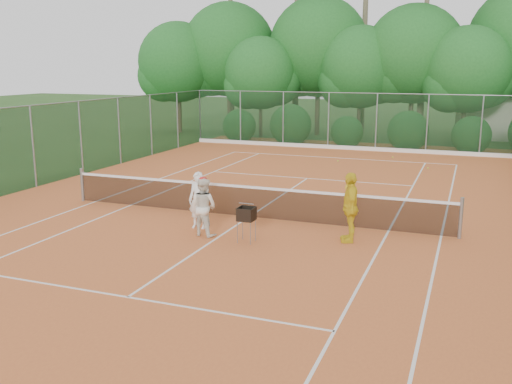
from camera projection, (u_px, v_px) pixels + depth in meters
ground at (248, 218)px, 16.96m from camera, size 120.00×120.00×0.00m
clay_court at (248, 218)px, 16.96m from camera, size 18.00×36.00×0.02m
tennis_net at (248, 201)px, 16.85m from camera, size 11.97×0.10×1.10m
player_white at (199, 200)px, 15.69m from camera, size 0.60×0.42×1.58m
player_center_grp at (203, 206)px, 15.03m from camera, size 0.86×0.73×1.59m
player_yellow at (350, 207)px, 14.47m from camera, size 0.72×1.14×1.80m
ball_hopper at (246, 215)px, 14.44m from camera, size 0.40×0.40×0.92m
stray_ball_a at (338, 161)px, 26.76m from camera, size 0.07×0.07×0.07m
stray_ball_b at (393, 157)px, 27.84m from camera, size 0.07×0.07×0.07m
stray_ball_c at (428, 168)px, 24.89m from camera, size 0.07×0.07×0.07m
court_markings at (248, 217)px, 16.96m from camera, size 11.03×23.83×0.01m
fence_back at (352, 121)px, 30.31m from camera, size 18.07×0.07×3.00m
tropical_treeline at (396, 54)px, 33.79m from camera, size 32.10×8.49×15.03m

